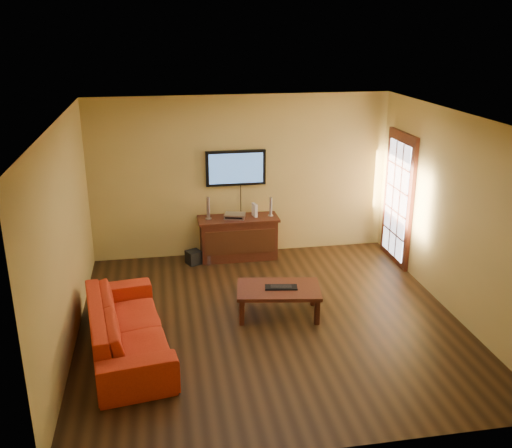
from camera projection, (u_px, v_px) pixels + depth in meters
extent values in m
plane|color=black|center=(270.00, 321.00, 7.64)|extent=(5.00, 5.00, 0.00)
plane|color=tan|center=(241.00, 176.00, 9.51)|extent=(5.00, 0.00, 5.00)
plane|color=tan|center=(65.00, 238.00, 6.78)|extent=(0.00, 5.00, 5.00)
plane|color=tan|center=(454.00, 215.00, 7.59)|extent=(0.00, 5.00, 5.00)
plane|color=white|center=(272.00, 118.00, 6.74)|extent=(5.00, 5.00, 0.00)
cube|color=#38150C|center=(398.00, 200.00, 9.27)|extent=(0.06, 1.02, 2.22)
cube|color=white|center=(396.00, 200.00, 9.26)|extent=(0.01, 0.79, 1.89)
cube|color=#38150C|center=(238.00, 239.00, 9.59)|extent=(1.26, 0.47, 0.67)
cube|color=black|center=(240.00, 242.00, 9.36)|extent=(1.16, 0.02, 0.40)
cube|color=#38150C|center=(238.00, 219.00, 9.47)|extent=(1.34, 0.51, 0.04)
cube|color=black|center=(236.00, 168.00, 9.40)|extent=(1.00, 0.07, 0.59)
cube|color=#385E92|center=(236.00, 168.00, 9.36)|extent=(0.90, 0.01, 0.50)
cube|color=#38150C|center=(279.00, 290.00, 7.68)|extent=(1.21, 0.84, 0.05)
cube|color=#38150C|center=(242.00, 313.00, 7.48)|extent=(0.06, 0.06, 0.35)
cube|color=#38150C|center=(317.00, 312.00, 7.49)|extent=(0.06, 0.06, 0.35)
cube|color=#38150C|center=(242.00, 294.00, 8.00)|extent=(0.06, 0.06, 0.35)
cube|color=#38150C|center=(313.00, 294.00, 8.01)|extent=(0.06, 0.06, 0.35)
imported|color=red|center=(127.00, 319.00, 6.80)|extent=(0.95, 2.26, 0.86)
cylinder|color=silver|center=(209.00, 218.00, 9.40)|extent=(0.10, 0.10, 0.02)
cylinder|color=silver|center=(208.00, 208.00, 9.34)|extent=(0.06, 0.06, 0.36)
cylinder|color=silver|center=(271.00, 215.00, 9.56)|extent=(0.09, 0.09, 0.01)
cylinder|color=silver|center=(271.00, 206.00, 9.50)|extent=(0.05, 0.05, 0.31)
cube|color=silver|center=(235.00, 216.00, 9.44)|extent=(0.39, 0.32, 0.08)
cube|color=white|center=(255.00, 210.00, 9.50)|extent=(0.08, 0.17, 0.22)
cube|color=black|center=(194.00, 257.00, 9.42)|extent=(0.29, 0.29, 0.22)
cylinder|color=white|center=(209.00, 260.00, 9.37)|extent=(0.07, 0.07, 0.17)
sphere|color=white|center=(209.00, 255.00, 9.34)|extent=(0.03, 0.03, 0.03)
cube|color=black|center=(281.00, 287.00, 7.66)|extent=(0.45, 0.23, 0.02)
cube|color=black|center=(281.00, 286.00, 7.66)|extent=(0.30, 0.16, 0.01)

